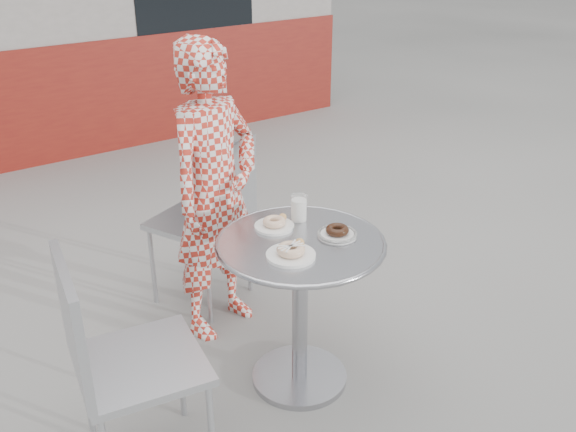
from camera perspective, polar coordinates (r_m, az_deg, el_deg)
ground at (r=3.16m, az=1.47°, el=-14.22°), size 60.00×60.00×0.00m
bistro_table at (r=2.83m, az=1.10°, el=-5.48°), size 0.74×0.74×0.75m
chair_far at (r=3.61m, az=-7.51°, el=-3.19°), size 0.60×0.60×0.95m
chair_left at (r=2.64m, az=-12.82°, el=-16.04°), size 0.52×0.52×0.95m
seated_person at (r=3.18m, az=-6.50°, el=2.06°), size 0.64×0.52×1.52m
plate_far at (r=2.85m, az=-1.19°, el=-0.68°), size 0.18×0.18×0.05m
plate_near at (r=2.61m, az=0.29°, el=-3.19°), size 0.20×0.20×0.05m
plate_checker at (r=2.78m, az=4.39°, el=-1.50°), size 0.18×0.18×0.05m
milk_cup at (r=2.89m, az=0.98°, el=0.65°), size 0.08×0.08×0.12m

